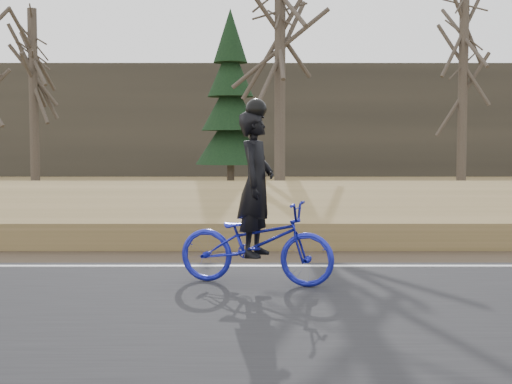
{
  "coord_description": "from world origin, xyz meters",
  "views": [
    {
      "loc": [
        -1.86,
        -9.84,
        1.82
      ],
      "look_at": [
        -1.85,
        0.5,
        1.1
      ],
      "focal_mm": 50.0,
      "sensor_mm": 36.0,
      "label": 1
    }
  ],
  "objects": [
    {
      "name": "treeline_backdrop",
      "position": [
        0.0,
        30.0,
        3.0
      ],
      "size": [
        120.0,
        4.0,
        6.0
      ],
      "primitive_type": "cube",
      "color": "#383328",
      "rests_on": "ground"
    },
    {
      "name": "bare_tree_near_left",
      "position": [
        -1.08,
        12.91,
        3.91
      ],
      "size": [
        0.36,
        0.36,
        7.81
      ],
      "primitive_type": "cylinder",
      "color": "#4E4439",
      "rests_on": "ground"
    },
    {
      "name": "shoulder",
      "position": [
        0.0,
        1.2,
        0.02
      ],
      "size": [
        120.0,
        1.6,
        0.04
      ],
      "primitive_type": "cube",
      "color": "#473A2B",
      "rests_on": "ground"
    },
    {
      "name": "road",
      "position": [
        0.0,
        -2.5,
        0.03
      ],
      "size": [
        120.0,
        6.0,
        0.06
      ],
      "primitive_type": "cube",
      "color": "black",
      "rests_on": "ground"
    },
    {
      "name": "ground",
      "position": [
        0.0,
        0.0,
        0.0
      ],
      "size": [
        120.0,
        120.0,
        0.0
      ],
      "primitive_type": "plane",
      "color": "olive",
      "rests_on": "ground"
    },
    {
      "name": "bare_tree_left",
      "position": [
        -10.51,
        18.12,
        3.5
      ],
      "size": [
        0.36,
        0.36,
        7.0
      ],
      "primitive_type": "cylinder",
      "color": "#4E4439",
      "rests_on": "ground"
    },
    {
      "name": "ballast",
      "position": [
        0.0,
        8.0,
        0.23
      ],
      "size": [
        120.0,
        3.0,
        0.45
      ],
      "primitive_type": "cube",
      "color": "slate",
      "rests_on": "ground"
    },
    {
      "name": "edge_line",
      "position": [
        0.0,
        0.2,
        0.07
      ],
      "size": [
        120.0,
        0.12,
        0.01
      ],
      "primitive_type": "cube",
      "color": "silver",
      "rests_on": "road"
    },
    {
      "name": "conifer",
      "position": [
        -2.77,
        16.52,
        3.18
      ],
      "size": [
        2.6,
        2.6,
        6.71
      ],
      "color": "#4E4439",
      "rests_on": "ground"
    },
    {
      "name": "embankment",
      "position": [
        0.0,
        4.2,
        0.22
      ],
      "size": [
        120.0,
        5.0,
        0.44
      ],
      "primitive_type": "cube",
      "color": "olive",
      "rests_on": "ground"
    },
    {
      "name": "cyclist",
      "position": [
        -1.85,
        -1.06,
        0.79
      ],
      "size": [
        2.08,
        1.21,
        2.3
      ],
      "rotation": [
        0.0,
        0.0,
        1.29
      ],
      "color": "#171C9F",
      "rests_on": "road"
    },
    {
      "name": "bare_tree_center",
      "position": [
        6.01,
        17.31,
        3.94
      ],
      "size": [
        0.36,
        0.36,
        7.89
      ],
      "primitive_type": "cylinder",
      "color": "#4E4439",
      "rests_on": "ground"
    },
    {
      "name": "railroad",
      "position": [
        0.0,
        8.0,
        0.53
      ],
      "size": [
        120.0,
        2.4,
        0.29
      ],
      "color": "black",
      "rests_on": "ballast"
    }
  ]
}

